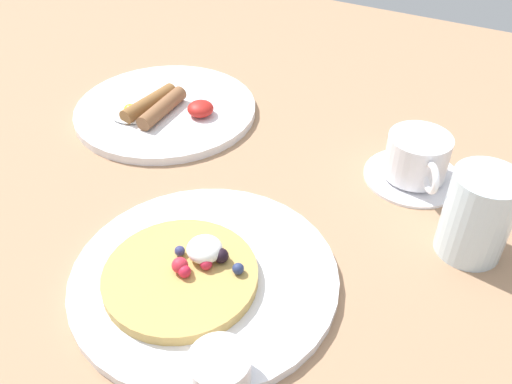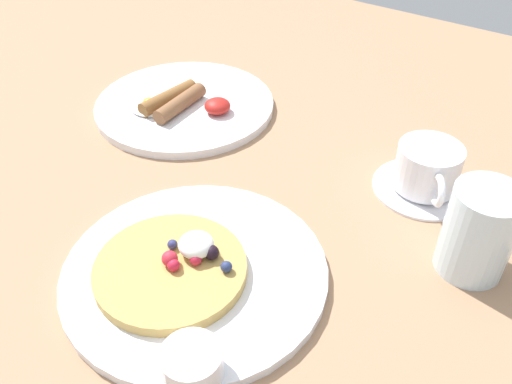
# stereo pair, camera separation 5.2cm
# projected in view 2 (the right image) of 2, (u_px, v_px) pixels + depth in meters

# --- Properties ---
(ground_plane) EXTENTS (1.70, 1.44, 0.03)m
(ground_plane) POSITION_uv_depth(u_px,v_px,m) (199.00, 217.00, 0.65)
(ground_plane) COLOR #9E7858
(pancake_plate) EXTENTS (0.27, 0.27, 0.01)m
(pancake_plate) POSITION_uv_depth(u_px,v_px,m) (195.00, 272.00, 0.55)
(pancake_plate) COLOR white
(pancake_plate) RESTS_ON ground_plane
(pancake_with_berries) EXTENTS (0.15, 0.15, 0.03)m
(pancake_with_berries) POSITION_uv_depth(u_px,v_px,m) (173.00, 267.00, 0.54)
(pancake_with_berries) COLOR tan
(pancake_with_berries) RESTS_ON pancake_plate
(syrup_ramekin) EXTENTS (0.05, 0.05, 0.03)m
(syrup_ramekin) POSITION_uv_depth(u_px,v_px,m) (192.00, 363.00, 0.45)
(syrup_ramekin) COLOR white
(syrup_ramekin) RESTS_ON pancake_plate
(breakfast_plate) EXTENTS (0.26, 0.26, 0.01)m
(breakfast_plate) POSITION_uv_depth(u_px,v_px,m) (185.00, 105.00, 0.81)
(breakfast_plate) COLOR white
(breakfast_plate) RESTS_ON ground_plane
(fried_breakfast) EXTENTS (0.14, 0.10, 0.02)m
(fried_breakfast) POSITION_uv_depth(u_px,v_px,m) (178.00, 103.00, 0.79)
(fried_breakfast) COLOR brown
(fried_breakfast) RESTS_ON breakfast_plate
(coffee_saucer) EXTENTS (0.12, 0.12, 0.01)m
(coffee_saucer) POSITION_uv_depth(u_px,v_px,m) (423.00, 187.00, 0.66)
(coffee_saucer) COLOR white
(coffee_saucer) RESTS_ON ground_plane
(coffee_cup) EXTENTS (0.08, 0.10, 0.05)m
(coffee_cup) POSITION_uv_depth(u_px,v_px,m) (428.00, 167.00, 0.64)
(coffee_cup) COLOR white
(coffee_cup) RESTS_ON coffee_saucer
(water_glass) EXTENTS (0.07, 0.07, 0.10)m
(water_glass) POSITION_uv_depth(u_px,v_px,m) (479.00, 232.00, 0.54)
(water_glass) COLOR silver
(water_glass) RESTS_ON ground_plane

